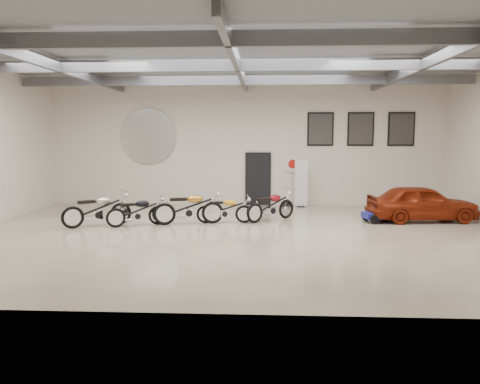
{
  "coord_description": "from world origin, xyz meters",
  "views": [
    {
      "loc": [
        0.73,
        -13.12,
        2.81
      ],
      "look_at": [
        0.0,
        1.2,
        1.1
      ],
      "focal_mm": 35.0,
      "sensor_mm": 36.0,
      "label": 1
    }
  ],
  "objects_px": {
    "motorcycle_silver": "(97,209)",
    "motorcycle_yellow": "(225,209)",
    "motorcycle_black": "(137,211)",
    "banner_stand": "(301,184)",
    "motorcycle_gold": "(189,207)",
    "vintage_car": "(422,203)",
    "go_kart": "(388,213)",
    "motorcycle_red": "(271,205)"
  },
  "relations": [
    {
      "from": "motorcycle_gold",
      "to": "motorcycle_yellow",
      "type": "distance_m",
      "value": 1.17
    },
    {
      "from": "banner_stand",
      "to": "vintage_car",
      "type": "height_order",
      "value": "banner_stand"
    },
    {
      "from": "banner_stand",
      "to": "motorcycle_red",
      "type": "height_order",
      "value": "banner_stand"
    },
    {
      "from": "motorcycle_silver",
      "to": "motorcycle_gold",
      "type": "xyz_separation_m",
      "value": [
        2.81,
        0.47,
        0.01
      ]
    },
    {
      "from": "banner_stand",
      "to": "motorcycle_silver",
      "type": "relative_size",
      "value": 0.87
    },
    {
      "from": "banner_stand",
      "to": "go_kart",
      "type": "height_order",
      "value": "banner_stand"
    },
    {
      "from": "banner_stand",
      "to": "motorcycle_yellow",
      "type": "relative_size",
      "value": 1.04
    },
    {
      "from": "banner_stand",
      "to": "vintage_car",
      "type": "xyz_separation_m",
      "value": [
        3.78,
        -2.93,
        -0.33
      ]
    },
    {
      "from": "motorcycle_red",
      "to": "vintage_car",
      "type": "relative_size",
      "value": 0.57
    },
    {
      "from": "motorcycle_silver",
      "to": "motorcycle_yellow",
      "type": "bearing_deg",
      "value": -23.82
    },
    {
      "from": "banner_stand",
      "to": "motorcycle_red",
      "type": "xyz_separation_m",
      "value": [
        -1.25,
        -3.15,
        -0.41
      ]
    },
    {
      "from": "banner_stand",
      "to": "vintage_car",
      "type": "relative_size",
      "value": 0.52
    },
    {
      "from": "vintage_car",
      "to": "motorcycle_yellow",
      "type": "bearing_deg",
      "value": 91.11
    },
    {
      "from": "banner_stand",
      "to": "go_kart",
      "type": "xyz_separation_m",
      "value": [
        2.63,
        -3.18,
        -0.63
      ]
    },
    {
      "from": "motorcycle_silver",
      "to": "motorcycle_black",
      "type": "height_order",
      "value": "motorcycle_silver"
    },
    {
      "from": "banner_stand",
      "to": "motorcycle_yellow",
      "type": "xyz_separation_m",
      "value": [
        -2.75,
        -3.66,
        -0.46
      ]
    },
    {
      "from": "motorcycle_yellow",
      "to": "motorcycle_red",
      "type": "relative_size",
      "value": 0.89
    },
    {
      "from": "motorcycle_yellow",
      "to": "go_kart",
      "type": "relative_size",
      "value": 1.07
    },
    {
      "from": "motorcycle_black",
      "to": "vintage_car",
      "type": "bearing_deg",
      "value": -17.55
    },
    {
      "from": "motorcycle_red",
      "to": "go_kart",
      "type": "xyz_separation_m",
      "value": [
        3.87,
        -0.03,
        -0.22
      ]
    },
    {
      "from": "banner_stand",
      "to": "motorcycle_gold",
      "type": "distance_m",
      "value": 5.55
    },
    {
      "from": "motorcycle_yellow",
      "to": "motorcycle_red",
      "type": "distance_m",
      "value": 1.59
    },
    {
      "from": "motorcycle_black",
      "to": "motorcycle_yellow",
      "type": "distance_m",
      "value": 2.79
    },
    {
      "from": "motorcycle_silver",
      "to": "motorcycle_yellow",
      "type": "relative_size",
      "value": 1.19
    },
    {
      "from": "banner_stand",
      "to": "motorcycle_silver",
      "type": "height_order",
      "value": "banner_stand"
    },
    {
      "from": "motorcycle_gold",
      "to": "motorcycle_red",
      "type": "bearing_deg",
      "value": 4.18
    },
    {
      "from": "motorcycle_black",
      "to": "motorcycle_yellow",
      "type": "xyz_separation_m",
      "value": [
        2.71,
        0.66,
        -0.02
      ]
    },
    {
      "from": "motorcycle_gold",
      "to": "vintage_car",
      "type": "bearing_deg",
      "value": -4.98
    },
    {
      "from": "banner_stand",
      "to": "motorcycle_black",
      "type": "xyz_separation_m",
      "value": [
        -5.46,
        -4.32,
        -0.45
      ]
    },
    {
      "from": "motorcycle_gold",
      "to": "motorcycle_red",
      "type": "distance_m",
      "value": 2.76
    },
    {
      "from": "motorcycle_silver",
      "to": "motorcycle_gold",
      "type": "bearing_deg",
      "value": -25.17
    },
    {
      "from": "motorcycle_black",
      "to": "motorcycle_yellow",
      "type": "bearing_deg",
      "value": -12.45
    },
    {
      "from": "motorcycle_yellow",
      "to": "go_kart",
      "type": "distance_m",
      "value": 5.4
    },
    {
      "from": "motorcycle_yellow",
      "to": "motorcycle_gold",
      "type": "bearing_deg",
      "value": -170.33
    },
    {
      "from": "motorcycle_red",
      "to": "go_kart",
      "type": "height_order",
      "value": "motorcycle_red"
    },
    {
      "from": "motorcycle_gold",
      "to": "go_kart",
      "type": "bearing_deg",
      "value": -5.8
    },
    {
      "from": "banner_stand",
      "to": "motorcycle_black",
      "type": "height_order",
      "value": "banner_stand"
    },
    {
      "from": "motorcycle_black",
      "to": "motorcycle_yellow",
      "type": "relative_size",
      "value": 1.04
    },
    {
      "from": "motorcycle_yellow",
      "to": "motorcycle_red",
      "type": "bearing_deg",
      "value": 14.3
    },
    {
      "from": "motorcycle_gold",
      "to": "go_kart",
      "type": "relative_size",
      "value": 1.3
    },
    {
      "from": "motorcycle_gold",
      "to": "motorcycle_yellow",
      "type": "xyz_separation_m",
      "value": [
        1.14,
        0.28,
        -0.1
      ]
    },
    {
      "from": "motorcycle_silver",
      "to": "banner_stand",
      "type": "bearing_deg",
      "value": -1.24
    }
  ]
}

